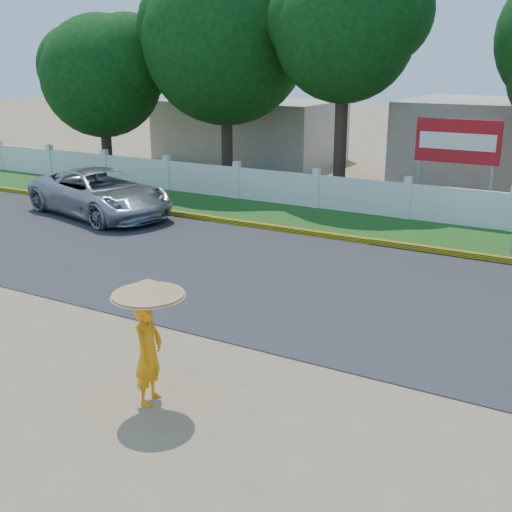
{
  "coord_description": "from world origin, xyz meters",
  "views": [
    {
      "loc": [
        5.41,
        -7.49,
        4.68
      ],
      "look_at": [
        0.0,
        2.0,
        1.3
      ],
      "focal_mm": 45.0,
      "sensor_mm": 36.0,
      "label": 1
    }
  ],
  "objects": [
    {
      "name": "ground",
      "position": [
        0.0,
        0.0,
        0.0
      ],
      "size": [
        120.0,
        120.0,
        0.0
      ],
      "primitive_type": "plane",
      "color": "#9E8460",
      "rests_on": "ground"
    },
    {
      "name": "monk_with_parasol",
      "position": [
        0.11,
        -1.17,
        1.21
      ],
      "size": [
        1.02,
        1.02,
        1.86
      ],
      "color": "#FF980D",
      "rests_on": "ground"
    },
    {
      "name": "road",
      "position": [
        0.0,
        4.5,
        0.01
      ],
      "size": [
        60.0,
        7.0,
        0.02
      ],
      "primitive_type": "cube",
      "color": "#38383A",
      "rests_on": "ground"
    },
    {
      "name": "grass_verge",
      "position": [
        0.0,
        9.75,
        0.01
      ],
      "size": [
        60.0,
        3.5,
        0.03
      ],
      "primitive_type": "cube",
      "color": "#2D601E",
      "rests_on": "ground"
    },
    {
      "name": "fence",
      "position": [
        0.0,
        11.2,
        0.55
      ],
      "size": [
        40.0,
        0.1,
        1.1
      ],
      "primitive_type": "cube",
      "color": "silver",
      "rests_on": "ground"
    },
    {
      "name": "building_far",
      "position": [
        -10.0,
        19.0,
        1.4
      ],
      "size": [
        8.0,
        5.0,
        2.8
      ],
      "primitive_type": "cube",
      "color": "#B7AD99",
      "rests_on": "ground"
    },
    {
      "name": "curb",
      "position": [
        0.0,
        8.05,
        0.08
      ],
      "size": [
        40.0,
        0.18,
        0.16
      ],
      "primitive_type": "cube",
      "color": "yellow",
      "rests_on": "ground"
    },
    {
      "name": "vehicle",
      "position": [
        -8.36,
        6.98,
        0.72
      ],
      "size": [
        5.58,
        3.52,
        1.44
      ],
      "primitive_type": "imported",
      "rotation": [
        0.0,
        0.0,
        1.33
      ],
      "color": "#A6AAAE",
      "rests_on": "ground"
    },
    {
      "name": "billboard",
      "position": [
        1.08,
        12.3,
        2.14
      ],
      "size": [
        2.5,
        0.13,
        2.95
      ],
      "color": "gray",
      "rests_on": "ground"
    }
  ]
}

